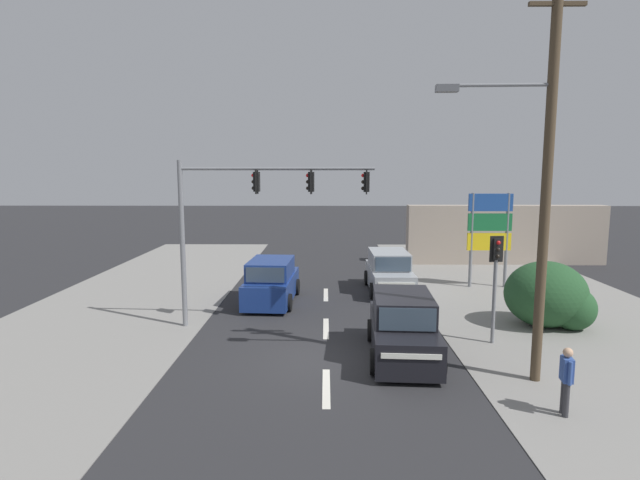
{
  "coord_description": "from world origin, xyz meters",
  "views": [
    {
      "loc": [
        -0.03,
        -14.37,
        5.56
      ],
      "look_at": [
        -0.23,
        4.0,
        3.08
      ],
      "focal_mm": 28.0,
      "sensor_mm": 36.0,
      "label": 1
    }
  ],
  "objects_px": {
    "pedestrian_at_kerb": "(566,378)",
    "shopping_plaza_sign": "(490,227)",
    "suv_oncoming_near": "(389,273)",
    "traffic_signal_mast": "(248,207)",
    "suv_receding_far": "(403,328)",
    "suv_kerbside_parked": "(272,282)",
    "utility_pole_foreground_right": "(543,165)",
    "pedestal_signal_right_kerb": "(496,271)"
  },
  "relations": [
    {
      "from": "suv_receding_far",
      "to": "pedestrian_at_kerb",
      "type": "distance_m",
      "value": 4.91
    },
    {
      "from": "suv_kerbside_parked",
      "to": "suv_oncoming_near",
      "type": "relative_size",
      "value": 1.02
    },
    {
      "from": "utility_pole_foreground_right",
      "to": "shopping_plaza_sign",
      "type": "distance_m",
      "value": 11.68
    },
    {
      "from": "suv_kerbside_parked",
      "to": "pedestrian_at_kerb",
      "type": "height_order",
      "value": "suv_kerbside_parked"
    },
    {
      "from": "utility_pole_foreground_right",
      "to": "pedestrian_at_kerb",
      "type": "distance_m",
      "value": 5.21
    },
    {
      "from": "shopping_plaza_sign",
      "to": "pedestrian_at_kerb",
      "type": "height_order",
      "value": "shopping_plaza_sign"
    },
    {
      "from": "suv_receding_far",
      "to": "suv_kerbside_parked",
      "type": "bearing_deg",
      "value": 126.55
    },
    {
      "from": "pedestal_signal_right_kerb",
      "to": "suv_oncoming_near",
      "type": "distance_m",
      "value": 7.85
    },
    {
      "from": "suv_receding_far",
      "to": "suv_kerbside_parked",
      "type": "distance_m",
      "value": 7.85
    },
    {
      "from": "pedestal_signal_right_kerb",
      "to": "shopping_plaza_sign",
      "type": "height_order",
      "value": "shopping_plaza_sign"
    },
    {
      "from": "pedestal_signal_right_kerb",
      "to": "suv_receding_far",
      "type": "height_order",
      "value": "pedestal_signal_right_kerb"
    },
    {
      "from": "suv_kerbside_parked",
      "to": "pedestrian_at_kerb",
      "type": "bearing_deg",
      "value": -52.19
    },
    {
      "from": "suv_receding_far",
      "to": "pedestrian_at_kerb",
      "type": "relative_size",
      "value": 2.84
    },
    {
      "from": "utility_pole_foreground_right",
      "to": "suv_receding_far",
      "type": "xyz_separation_m",
      "value": [
        -3.18,
        1.8,
        -4.86
      ]
    },
    {
      "from": "traffic_signal_mast",
      "to": "pedestrian_at_kerb",
      "type": "height_order",
      "value": "traffic_signal_mast"
    },
    {
      "from": "suv_kerbside_parked",
      "to": "suv_oncoming_near",
      "type": "distance_m",
      "value": 5.73
    },
    {
      "from": "shopping_plaza_sign",
      "to": "suv_oncoming_near",
      "type": "height_order",
      "value": "shopping_plaza_sign"
    },
    {
      "from": "utility_pole_foreground_right",
      "to": "shopping_plaza_sign",
      "type": "relative_size",
      "value": 2.34
    },
    {
      "from": "pedestrian_at_kerb",
      "to": "shopping_plaza_sign",
      "type": "bearing_deg",
      "value": 79.5
    },
    {
      "from": "pedestal_signal_right_kerb",
      "to": "shopping_plaza_sign",
      "type": "relative_size",
      "value": 0.77
    },
    {
      "from": "traffic_signal_mast",
      "to": "pedestal_signal_right_kerb",
      "type": "distance_m",
      "value": 8.59
    },
    {
      "from": "traffic_signal_mast",
      "to": "suv_kerbside_parked",
      "type": "bearing_deg",
      "value": 83.35
    },
    {
      "from": "pedestrian_at_kerb",
      "to": "suv_receding_far",
      "type": "bearing_deg",
      "value": 129.82
    },
    {
      "from": "utility_pole_foreground_right",
      "to": "shopping_plaza_sign",
      "type": "xyz_separation_m",
      "value": [
        2.39,
        11.09,
        -2.76
      ]
    },
    {
      "from": "utility_pole_foreground_right",
      "to": "suv_receding_far",
      "type": "relative_size",
      "value": 2.32
    },
    {
      "from": "shopping_plaza_sign",
      "to": "pedestrian_at_kerb",
      "type": "xyz_separation_m",
      "value": [
        -2.42,
        -13.07,
        -2.06
      ]
    },
    {
      "from": "utility_pole_foreground_right",
      "to": "suv_oncoming_near",
      "type": "relative_size",
      "value": 2.36
    },
    {
      "from": "pedestal_signal_right_kerb",
      "to": "suv_oncoming_near",
      "type": "relative_size",
      "value": 0.78
    },
    {
      "from": "utility_pole_foreground_right",
      "to": "pedestal_signal_right_kerb",
      "type": "height_order",
      "value": "utility_pole_foreground_right"
    },
    {
      "from": "suv_oncoming_near",
      "to": "traffic_signal_mast",
      "type": "bearing_deg",
      "value": -135.33
    },
    {
      "from": "traffic_signal_mast",
      "to": "suv_kerbside_parked",
      "type": "xyz_separation_m",
      "value": [
        0.41,
        3.56,
        -3.47
      ]
    },
    {
      "from": "utility_pole_foreground_right",
      "to": "suv_kerbside_parked",
      "type": "distance_m",
      "value": 12.29
    },
    {
      "from": "shopping_plaza_sign",
      "to": "suv_kerbside_parked",
      "type": "bearing_deg",
      "value": -163.74
    },
    {
      "from": "utility_pole_foreground_right",
      "to": "suv_oncoming_near",
      "type": "height_order",
      "value": "utility_pole_foreground_right"
    },
    {
      "from": "shopping_plaza_sign",
      "to": "utility_pole_foreground_right",
      "type": "bearing_deg",
      "value": -102.17
    },
    {
      "from": "pedestal_signal_right_kerb",
      "to": "pedestrian_at_kerb",
      "type": "height_order",
      "value": "pedestal_signal_right_kerb"
    },
    {
      "from": "utility_pole_foreground_right",
      "to": "suv_receding_far",
      "type": "height_order",
      "value": "utility_pole_foreground_right"
    },
    {
      "from": "suv_receding_far",
      "to": "suv_kerbside_parked",
      "type": "xyz_separation_m",
      "value": [
        -4.68,
        6.31,
        0.0
      ]
    },
    {
      "from": "utility_pole_foreground_right",
      "to": "traffic_signal_mast",
      "type": "relative_size",
      "value": 1.56
    },
    {
      "from": "suv_kerbside_parked",
      "to": "pedestrian_at_kerb",
      "type": "distance_m",
      "value": 12.76
    },
    {
      "from": "suv_oncoming_near",
      "to": "pedestrian_at_kerb",
      "type": "height_order",
      "value": "suv_oncoming_near"
    },
    {
      "from": "traffic_signal_mast",
      "to": "pedestal_signal_right_kerb",
      "type": "xyz_separation_m",
      "value": [
        8.22,
        -1.61,
        -1.94
      ]
    }
  ]
}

